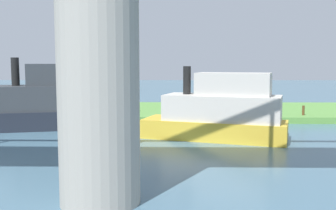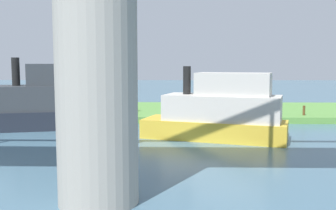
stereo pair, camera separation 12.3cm
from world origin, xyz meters
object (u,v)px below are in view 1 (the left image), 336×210
object	(u,v)px
person_on_bank	(133,104)
riverboat_paddlewheel	(219,112)
mooring_post	(303,110)
motorboat_red	(51,102)
bridge_pylon	(98,59)

from	to	relation	value
person_on_bank	riverboat_paddlewheel	distance (m)	11.65
mooring_post	motorboat_red	distance (m)	19.91
bridge_pylon	motorboat_red	distance (m)	17.04
mooring_post	motorboat_red	bearing A→B (deg)	10.49
mooring_post	riverboat_paddlewheel	world-z (taller)	riverboat_paddlewheel
mooring_post	motorboat_red	size ratio (longest dim) A/B	0.07
person_on_bank	mooring_post	xyz separation A→B (m)	(-14.14, 2.03, -0.31)
person_on_bank	motorboat_red	size ratio (longest dim) A/B	0.13
person_on_bank	riverboat_paddlewheel	bearing A→B (deg)	123.42
person_on_bank	riverboat_paddlewheel	xyz separation A→B (m)	(-6.41, 9.71, 0.48)
motorboat_red	bridge_pylon	bearing A→B (deg)	112.93
person_on_bank	mooring_post	world-z (taller)	person_on_bank
mooring_post	riverboat_paddlewheel	size ratio (longest dim) A/B	0.08
mooring_post	person_on_bank	bearing A→B (deg)	-8.16
bridge_pylon	motorboat_red	size ratio (longest dim) A/B	0.92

